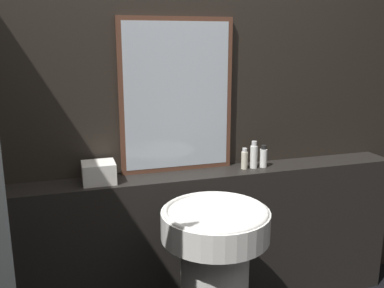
% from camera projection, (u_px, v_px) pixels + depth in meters
% --- Properties ---
extents(wall_back, '(8.00, 0.06, 2.50)m').
position_uv_depth(wall_back, '(178.00, 105.00, 2.44)').
color(wall_back, black).
rests_on(wall_back, ground_plane).
extents(vanity_counter, '(2.64, 0.22, 0.88)m').
position_uv_depth(vanity_counter, '(186.00, 246.00, 2.50)').
color(vanity_counter, black).
rests_on(vanity_counter, ground_plane).
extents(pedestal_sink, '(0.50, 0.50, 0.87)m').
position_uv_depth(pedestal_sink, '(215.00, 279.00, 2.03)').
color(pedestal_sink, white).
rests_on(pedestal_sink, ground_plane).
extents(mirror, '(0.64, 0.03, 0.86)m').
position_uv_depth(mirror, '(177.00, 96.00, 2.37)').
color(mirror, '#563323').
rests_on(mirror, vanity_counter).
extents(towel_stack, '(0.17, 0.15, 0.11)m').
position_uv_depth(towel_stack, '(99.00, 172.00, 2.25)').
color(towel_stack, silver).
rests_on(towel_stack, vanity_counter).
extents(shampoo_bottle, '(0.04, 0.04, 0.12)m').
position_uv_depth(shampoo_bottle, '(244.00, 159.00, 2.49)').
color(shampoo_bottle, beige).
rests_on(shampoo_bottle, vanity_counter).
extents(conditioner_bottle, '(0.04, 0.04, 0.16)m').
position_uv_depth(conditioner_bottle, '(254.00, 156.00, 2.50)').
color(conditioner_bottle, white).
rests_on(conditioner_bottle, vanity_counter).
extents(lotion_bottle, '(0.04, 0.04, 0.13)m').
position_uv_depth(lotion_bottle, '(263.00, 157.00, 2.52)').
color(lotion_bottle, white).
rests_on(lotion_bottle, vanity_counter).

